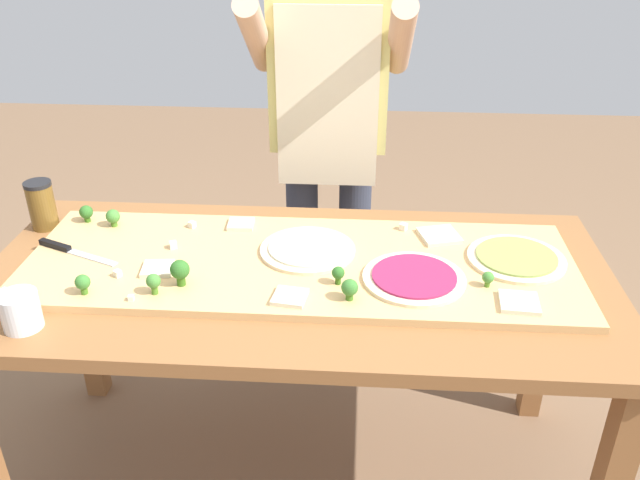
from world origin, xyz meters
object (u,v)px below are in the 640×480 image
object	(u,v)px
cheese_crumble_f	(403,227)
sauce_jar	(42,205)
pizza_slice_near_right	(241,224)
broccoli_floret_front_mid	(154,282)
cheese_crumble_e	(192,225)
pizza_slice_center	(439,236)
pizza_slice_near_left	(290,297)
cheese_crumble_c	(118,273)
broccoli_floret_back_right	(113,217)
pizza_whole_beet_magenta	(414,278)
broccoli_floret_center_left	(488,278)
cook_center	(329,118)
broccoli_floret_back_left	(83,283)
cheese_crumble_b	(5,293)
cheese_crumble_d	(173,245)
pizza_slice_far_left	(519,303)
chefs_knife	(67,249)
pizza_whole_cheese_artichoke	(308,249)
broccoli_floret_back_mid	(338,274)
broccoli_floret_front_right	(180,271)
pizza_slice_far_right	(158,269)
broccoli_floret_center_right	(86,213)
flour_cup	(21,313)
cheese_crumble_a	(131,298)
pizza_whole_pesto_green	(516,258)

from	to	relation	value
cheese_crumble_f	sauce_jar	bearing A→B (deg)	-179.20
pizza_slice_near_right	broccoli_floret_front_mid	distance (m)	0.42
cheese_crumble_e	pizza_slice_center	bearing A→B (deg)	-1.10
pizza_slice_near_left	cheese_crumble_c	size ratio (longest dim) A/B	4.60
broccoli_floret_back_right	pizza_whole_beet_magenta	bearing A→B (deg)	-15.67
broccoli_floret_center_left	cook_center	bearing A→B (deg)	121.12
broccoli_floret_back_left	cook_center	size ratio (longest dim) A/B	0.03
pizza_slice_near_left	cheese_crumble_c	bearing A→B (deg)	170.61
broccoli_floret_back_right	broccoli_floret_back_left	bearing A→B (deg)	-81.84
cheese_crumble_b	cheese_crumble_e	bearing A→B (deg)	46.84
broccoli_floret_center_left	cheese_crumble_d	bearing A→B (deg)	170.44
pizza_slice_far_left	cheese_crumble_d	bearing A→B (deg)	166.39
chefs_knife	pizza_whole_cheese_artichoke	bearing A→B (deg)	3.83
pizza_slice_far_left	broccoli_floret_back_right	distance (m)	1.21
broccoli_floret_back_mid	broccoli_floret_center_left	size ratio (longest dim) A/B	1.17
broccoli_floret_front_right	cheese_crumble_e	xyz separation A→B (m)	(-0.05, 0.32, -0.03)
cook_center	cheese_crumble_f	bearing A→B (deg)	-60.70
sauce_jar	cook_center	bearing A→B (deg)	28.48
pizza_whole_beet_magenta	pizza_slice_near_left	xyz separation A→B (m)	(-0.32, -0.11, -0.00)
cheese_crumble_d	broccoli_floret_back_right	bearing A→B (deg)	150.23
chefs_knife	pizza_whole_cheese_artichoke	xyz separation A→B (m)	(0.69, 0.05, 0.00)
broccoli_floret_back_right	cheese_crumble_c	size ratio (longest dim) A/B	3.06
chefs_knife	broccoli_floret_front_mid	distance (m)	0.37
pizza_slice_far_right	pizza_slice_center	size ratio (longest dim) A/B	0.75
broccoli_floret_back_left	broccoli_floret_back_mid	bearing A→B (deg)	8.08
broccoli_floret_back_mid	cook_center	size ratio (longest dim) A/B	0.03
broccoli_floret_front_mid	sauce_jar	size ratio (longest dim) A/B	0.37
broccoli_floret_front_mid	broccoli_floret_back_left	world-z (taller)	broccoli_floret_front_mid
cheese_crumble_f	cheese_crumble_c	bearing A→B (deg)	-157.27
broccoli_floret_center_right	cook_center	distance (m)	0.87
broccoli_floret_front_right	cook_center	xyz separation A→B (m)	(0.34, 0.80, 0.15)
chefs_knife	pizza_slice_center	distance (m)	1.08
pizza_slice_near_right	sauce_jar	distance (m)	0.62
pizza_whole_cheese_artichoke	broccoli_floret_back_left	bearing A→B (deg)	-154.81
chefs_knife	cheese_crumble_b	xyz separation A→B (m)	(-0.06, -0.24, 0.00)
broccoli_floret_front_right	flour_cup	xyz separation A→B (m)	(-0.34, -0.18, -0.02)
pizza_slice_near_right	cheese_crumble_e	distance (m)	0.15
cheese_crumble_a	cheese_crumble_f	bearing A→B (deg)	31.81
pizza_slice_near_left	broccoli_floret_front_right	distance (m)	0.30
chefs_knife	cheese_crumble_f	world-z (taller)	cheese_crumble_f
cheese_crumble_b	cheese_crumble_c	world-z (taller)	cheese_crumble_b
pizza_slice_near_left	pizza_slice_far_right	bearing A→B (deg)	162.90
pizza_slice_far_left	broccoli_floret_center_right	distance (m)	1.30
pizza_whole_pesto_green	cheese_crumble_c	size ratio (longest dim) A/B	15.14
pizza_whole_pesto_green	broccoli_floret_front_mid	xyz separation A→B (m)	(-0.95, -0.24, 0.03)
cheese_crumble_e	pizza_slice_far_right	bearing A→B (deg)	-97.09
broccoli_floret_front_mid	cheese_crumble_b	world-z (taller)	broccoli_floret_front_mid
cheese_crumble_b	broccoli_floret_center_left	bearing A→B (deg)	6.06
cheese_crumble_d	cheese_crumble_e	xyz separation A→B (m)	(0.02, 0.13, -0.00)
broccoli_floret_front_right	broccoli_floret_center_left	bearing A→B (deg)	3.35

